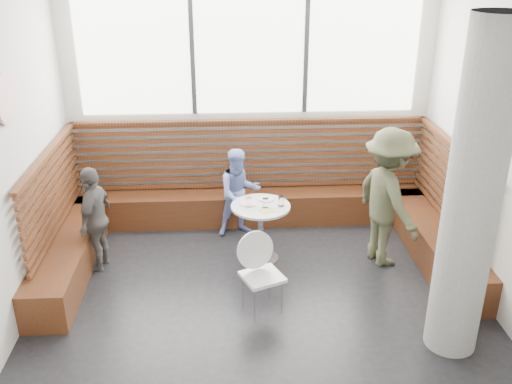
{
  "coord_description": "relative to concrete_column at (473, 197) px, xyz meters",
  "views": [
    {
      "loc": [
        -0.36,
        -5.12,
        3.69
      ],
      "look_at": [
        0.0,
        1.0,
        1.0
      ],
      "focal_mm": 40.0,
      "sensor_mm": 36.0,
      "label": 1
    }
  ],
  "objects": [
    {
      "name": "adult_man",
      "position": [
        -0.25,
        1.64,
        -0.73
      ],
      "size": [
        0.95,
        1.26,
        1.73
      ],
      "primitive_type": "imported",
      "rotation": [
        0.0,
        0.0,
        1.88
      ],
      "color": "#4C5035",
      "rests_on": "ground"
    },
    {
      "name": "plate_far",
      "position": [
        -1.7,
        1.94,
        -0.84
      ],
      "size": [
        0.21,
        0.21,
        0.01
      ],
      "primitive_type": "cylinder",
      "color": "white",
      "rests_on": "cafe_table"
    },
    {
      "name": "glass_left",
      "position": [
        -1.93,
        1.74,
        -0.79
      ],
      "size": [
        0.07,
        0.07,
        0.12
      ],
      "primitive_type": "cylinder",
      "color": "white",
      "rests_on": "cafe_table"
    },
    {
      "name": "concrete_column",
      "position": [
        0.0,
        0.0,
        0.0
      ],
      "size": [
        0.5,
        0.5,
        3.2
      ],
      "primitive_type": "cylinder",
      "color": "gray",
      "rests_on": "ground"
    },
    {
      "name": "wall_art",
      "position": [
        -4.31,
        1.0,
        0.7
      ],
      "size": [
        0.03,
        0.5,
        0.5
      ],
      "primitive_type": "cylinder",
      "rotation": [
        0.0,
        1.57,
        0.0
      ],
      "color": "white",
      "rests_on": "room"
    },
    {
      "name": "menu_card",
      "position": [
        -1.71,
        1.61,
        -0.85
      ],
      "size": [
        0.23,
        0.2,
        0.0
      ],
      "primitive_type": "cube",
      "rotation": [
        0.0,
        0.0,
        0.34
      ],
      "color": "#A5C64C",
      "rests_on": "cafe_table"
    },
    {
      "name": "child_back",
      "position": [
        -2.02,
        2.48,
        -0.99
      ],
      "size": [
        0.69,
        0.6,
        1.22
      ],
      "primitive_type": "imported",
      "rotation": [
        0.0,
        0.0,
        0.26
      ],
      "color": "#899DED",
      "rests_on": "ground"
    },
    {
      "name": "cafe_table",
      "position": [
        -1.78,
        1.76,
        -1.06
      ],
      "size": [
        0.73,
        0.73,
        0.75
      ],
      "color": "silver",
      "rests_on": "ground"
    },
    {
      "name": "glass_mid",
      "position": [
        -1.73,
        1.7,
        -0.79
      ],
      "size": [
        0.08,
        0.08,
        0.12
      ],
      "primitive_type": "cylinder",
      "color": "white",
      "rests_on": "cafe_table"
    },
    {
      "name": "plate_near",
      "position": [
        -1.93,
        1.81,
        -0.84
      ],
      "size": [
        0.2,
        0.2,
        0.01
      ],
      "primitive_type": "cylinder",
      "color": "white",
      "rests_on": "cafe_table"
    },
    {
      "name": "glass_right",
      "position": [
        -1.53,
        1.74,
        -0.79
      ],
      "size": [
        0.08,
        0.08,
        0.12
      ],
      "primitive_type": "cylinder",
      "color": "white",
      "rests_on": "cafe_table"
    },
    {
      "name": "child_left",
      "position": [
        -3.78,
        1.71,
        -0.94
      ],
      "size": [
        0.46,
        0.81,
        1.31
      ],
      "primitive_type": "imported",
      "rotation": [
        0.0,
        0.0,
        -1.76
      ],
      "color": "#605B57",
      "rests_on": "ground"
    },
    {
      "name": "room",
      "position": [
        -1.85,
        0.6,
        0.0
      ],
      "size": [
        5.0,
        5.0,
        3.2
      ],
      "color": "silver",
      "rests_on": "ground"
    },
    {
      "name": "booth",
      "position": [
        -1.85,
        2.37,
        -1.19
      ],
      "size": [
        5.0,
        2.5,
        1.44
      ],
      "color": "#482412",
      "rests_on": "ground"
    },
    {
      "name": "cafe_chair",
      "position": [
        -1.84,
        0.71,
        -1.08
      ],
      "size": [
        0.42,
        0.41,
        0.88
      ],
      "rotation": [
        0.0,
        0.0,
        0.4
      ],
      "color": "white",
      "rests_on": "ground"
    }
  ]
}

